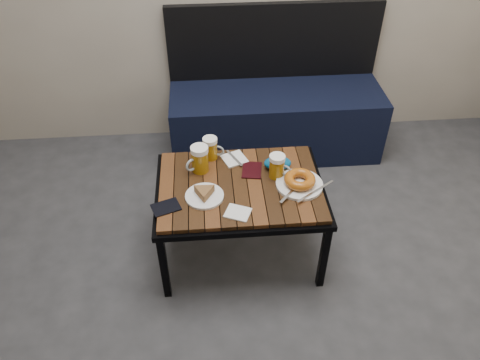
{
  "coord_description": "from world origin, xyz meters",
  "views": [
    {
      "loc": [
        -0.21,
        -0.93,
        1.99
      ],
      "look_at": [
        -0.06,
        0.82,
        0.5
      ],
      "focal_mm": 35.0,
      "sensor_mm": 36.0,
      "label": 1
    }
  ],
  "objects": [
    {
      "name": "beer_mug_right",
      "position": [
        0.13,
        0.87,
        0.54
      ],
      "size": [
        0.12,
        0.1,
        0.13
      ],
      "rotation": [
        0.0,
        0.0,
        -0.52
      ],
      "color": "#99660C",
      "rests_on": "cafe_table"
    },
    {
      "name": "knit_pouch",
      "position": [
        0.14,
        0.93,
        0.5
      ],
      "size": [
        0.14,
        0.1,
        0.06
      ],
      "primitive_type": "ellipsoid",
      "rotation": [
        0.0,
        0.0,
        -0.03
      ],
      "color": "navy",
      "rests_on": "cafe_table"
    },
    {
      "name": "beer_mug_left",
      "position": [
        -0.26,
        0.95,
        0.54
      ],
      "size": [
        0.13,
        0.12,
        0.14
      ],
      "rotation": [
        0.0,
        0.0,
        3.74
      ],
      "color": "#99660C",
      "rests_on": "cafe_table"
    },
    {
      "name": "passport_navy",
      "position": [
        -0.42,
        0.68,
        0.48
      ],
      "size": [
        0.15,
        0.13,
        0.01
      ],
      "primitive_type": "cube",
      "rotation": [
        0.0,
        0.0,
        -1.22
      ],
      "color": "black",
      "rests_on": "cafe_table"
    },
    {
      "name": "bench",
      "position": [
        0.26,
        1.76,
        0.27
      ],
      "size": [
        1.4,
        0.5,
        0.95
      ],
      "color": "black",
      "rests_on": "ground"
    },
    {
      "name": "passport_burgundy",
      "position": [
        0.01,
        0.92,
        0.48
      ],
      "size": [
        0.12,
        0.15,
        0.01
      ],
      "primitive_type": "cube",
      "rotation": [
        0.0,
        0.0,
        -0.17
      ],
      "color": "black",
      "rests_on": "cafe_table"
    },
    {
      "name": "napkin_left",
      "position": [
        -0.07,
        1.02,
        0.48
      ],
      "size": [
        0.15,
        0.15,
        0.01
      ],
      "rotation": [
        0.0,
        0.0,
        0.37
      ],
      "color": "white",
      "rests_on": "cafe_table"
    },
    {
      "name": "cafe_table",
      "position": [
        -0.06,
        0.82,
        0.43
      ],
      "size": [
        0.84,
        0.62,
        0.47
      ],
      "color": "black",
      "rests_on": "ground"
    },
    {
      "name": "napkin_right",
      "position": [
        -0.09,
        0.61,
        0.48
      ],
      "size": [
        0.14,
        0.13,
        0.01
      ],
      "rotation": [
        0.0,
        0.0,
        -0.41
      ],
      "color": "white",
      "rests_on": "cafe_table"
    },
    {
      "name": "plate_pie",
      "position": [
        -0.24,
        0.74,
        0.49
      ],
      "size": [
        0.19,
        0.19,
        0.05
      ],
      "color": "white",
      "rests_on": "cafe_table"
    },
    {
      "name": "plate_bagel",
      "position": [
        0.23,
        0.78,
        0.5
      ],
      "size": [
        0.29,
        0.26,
        0.06
      ],
      "color": "white",
      "rests_on": "cafe_table"
    },
    {
      "name": "beer_mug_centre",
      "position": [
        -0.2,
        1.05,
        0.53
      ],
      "size": [
        0.12,
        0.09,
        0.12
      ],
      "rotation": [
        0.0,
        0.0,
        -0.25
      ],
      "color": "#99660C",
      "rests_on": "cafe_table"
    }
  ]
}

